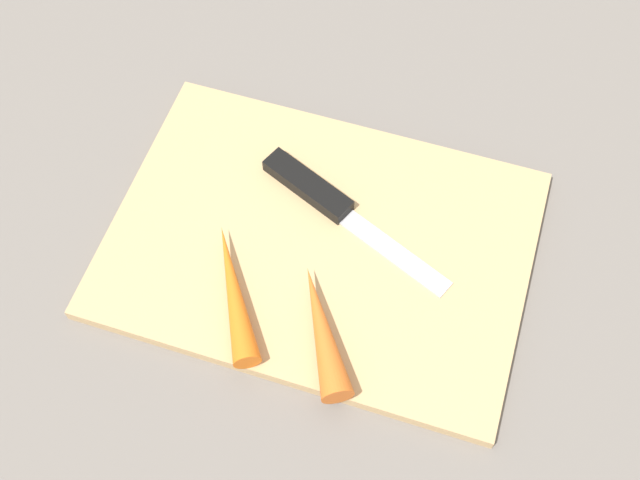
{
  "coord_description": "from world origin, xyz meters",
  "views": [
    {
      "loc": [
        0.11,
        -0.33,
        0.62
      ],
      "look_at": [
        0.0,
        0.0,
        0.01
      ],
      "focal_mm": 45.27,
      "sensor_mm": 36.0,
      "label": 1
    }
  ],
  "objects_px": {
    "carrot_short": "(322,330)",
    "carrot_long": "(234,292)",
    "knife": "(319,194)",
    "cutting_board": "(320,243)"
  },
  "relations": [
    {
      "from": "knife",
      "to": "carrot_short",
      "type": "bearing_deg",
      "value": -47.82
    },
    {
      "from": "cutting_board",
      "to": "carrot_long",
      "type": "xyz_separation_m",
      "value": [
        -0.05,
        -0.07,
        0.02
      ]
    },
    {
      "from": "carrot_short",
      "to": "carrot_long",
      "type": "height_order",
      "value": "carrot_short"
    },
    {
      "from": "cutting_board",
      "to": "carrot_long",
      "type": "height_order",
      "value": "carrot_long"
    },
    {
      "from": "carrot_long",
      "to": "carrot_short",
      "type": "bearing_deg",
      "value": -128.3
    },
    {
      "from": "cutting_board",
      "to": "carrot_short",
      "type": "distance_m",
      "value": 0.09
    },
    {
      "from": "cutting_board",
      "to": "carrot_short",
      "type": "bearing_deg",
      "value": -71.27
    },
    {
      "from": "knife",
      "to": "carrot_long",
      "type": "bearing_deg",
      "value": -83.99
    },
    {
      "from": "carrot_short",
      "to": "cutting_board",
      "type": "bearing_deg",
      "value": -11.24
    },
    {
      "from": "carrot_short",
      "to": "carrot_long",
      "type": "xyz_separation_m",
      "value": [
        -0.08,
        0.01,
        -0.0
      ]
    }
  ]
}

